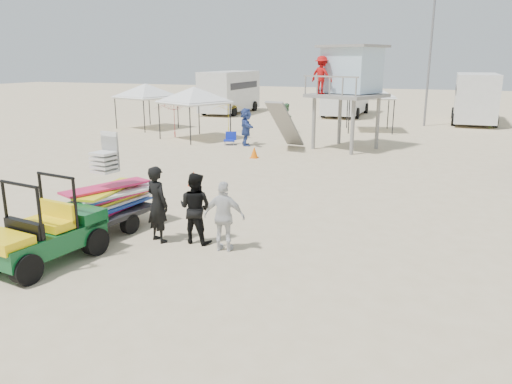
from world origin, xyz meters
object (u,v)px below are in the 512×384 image
(surf_trailer, at_px, (111,196))
(man_left, at_px, (157,204))
(lifeguard_tower, at_px, (347,74))
(utility_cart, at_px, (41,226))

(surf_trailer, bearing_deg, man_left, -11.20)
(man_left, distance_m, lifeguard_tower, 14.54)
(surf_trailer, bearing_deg, lifeguard_tower, 77.59)
(utility_cart, height_order, lifeguard_tower, lifeguard_tower)
(surf_trailer, height_order, lifeguard_tower, lifeguard_tower)
(utility_cart, bearing_deg, lifeguard_tower, 79.30)
(surf_trailer, xyz_separation_m, lifeguard_tower, (3.07, 13.92, 2.61))
(man_left, xyz_separation_m, lifeguard_tower, (1.55, 14.22, 2.59))
(surf_trailer, bearing_deg, utility_cart, -90.14)
(lifeguard_tower, bearing_deg, surf_trailer, -102.41)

